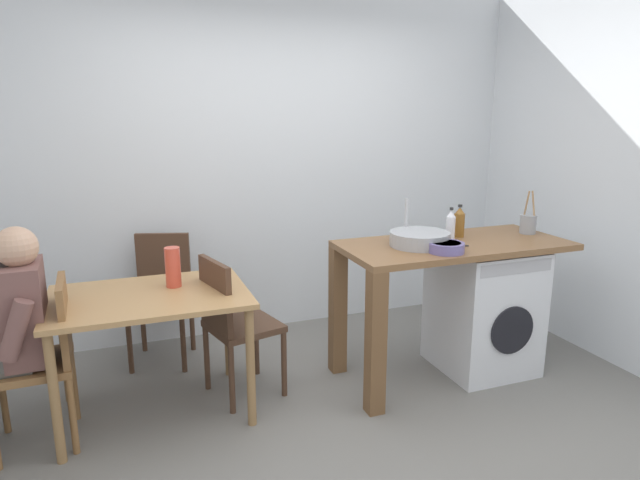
% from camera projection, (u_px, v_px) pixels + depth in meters
% --- Properties ---
extents(ground_plane, '(5.46, 5.46, 0.00)m').
position_uv_depth(ground_plane, '(350.00, 434.00, 3.08)').
color(ground_plane, slate).
extents(wall_back, '(4.60, 0.10, 2.70)m').
position_uv_depth(wall_back, '(264.00, 163.00, 4.36)').
color(wall_back, silver).
rests_on(wall_back, ground_plane).
extents(dining_table, '(1.10, 0.76, 0.74)m').
position_uv_depth(dining_table, '(150.00, 310.00, 3.16)').
color(dining_table, tan).
rests_on(dining_table, ground_plane).
extents(chair_person_seat, '(0.41, 0.41, 0.90)m').
position_uv_depth(chair_person_seat, '(46.00, 354.00, 2.92)').
color(chair_person_seat, olive).
rests_on(chair_person_seat, ground_plane).
extents(chair_opposite, '(0.49, 0.49, 0.90)m').
position_uv_depth(chair_opposite, '(233.00, 320.00, 3.39)').
color(chair_opposite, '#4C3323').
rests_on(chair_opposite, ground_plane).
extents(chair_spare_by_wall, '(0.50, 0.50, 0.90)m').
position_uv_depth(chair_spare_by_wall, '(162.00, 290.00, 3.94)').
color(chair_spare_by_wall, '#4C3323').
rests_on(chair_spare_by_wall, ground_plane).
extents(seated_person, '(0.50, 0.52, 1.20)m').
position_uv_depth(seated_person, '(7.00, 329.00, 2.82)').
color(seated_person, '#595651').
rests_on(seated_person, ground_plane).
extents(kitchen_counter, '(1.50, 0.68, 0.92)m').
position_uv_depth(kitchen_counter, '(425.00, 269.00, 3.57)').
color(kitchen_counter, brown).
rests_on(kitchen_counter, ground_plane).
extents(washing_machine, '(0.60, 0.61, 0.86)m').
position_uv_depth(washing_machine, '(483.00, 308.00, 3.80)').
color(washing_machine, silver).
rests_on(washing_machine, ground_plane).
extents(sink_basin, '(0.38, 0.38, 0.09)m').
position_uv_depth(sink_basin, '(420.00, 239.00, 3.50)').
color(sink_basin, '#9EA0A5').
rests_on(sink_basin, kitchen_counter).
extents(tap, '(0.02, 0.02, 0.28)m').
position_uv_depth(tap, '(406.00, 219.00, 3.65)').
color(tap, '#B2B2B7').
rests_on(tap, kitchen_counter).
extents(bottle_tall_green, '(0.06, 0.06, 0.22)m').
position_uv_depth(bottle_tall_green, '(451.00, 226.00, 3.63)').
color(bottle_tall_green, silver).
rests_on(bottle_tall_green, kitchen_counter).
extents(bottle_squat_brown, '(0.07, 0.07, 0.22)m').
position_uv_depth(bottle_squat_brown, '(459.00, 222.00, 3.74)').
color(bottle_squat_brown, brown).
rests_on(bottle_squat_brown, kitchen_counter).
extents(mixing_bowl, '(0.22, 0.22, 0.06)m').
position_uv_depth(mixing_bowl, '(446.00, 247.00, 3.35)').
color(mixing_bowl, slate).
rests_on(mixing_bowl, kitchen_counter).
extents(utensil_crock, '(0.11, 0.11, 0.30)m').
position_uv_depth(utensil_crock, '(528.00, 224.00, 3.85)').
color(utensil_crock, gray).
rests_on(utensil_crock, kitchen_counter).
extents(vase, '(0.09, 0.09, 0.24)m').
position_uv_depth(vase, '(173.00, 267.00, 3.26)').
color(vase, '#D84C38').
rests_on(vase, dining_table).
extents(scissors, '(0.15, 0.06, 0.01)m').
position_uv_depth(scissors, '(457.00, 246.00, 3.49)').
color(scissors, '#B2B2B7').
rests_on(scissors, kitchen_counter).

